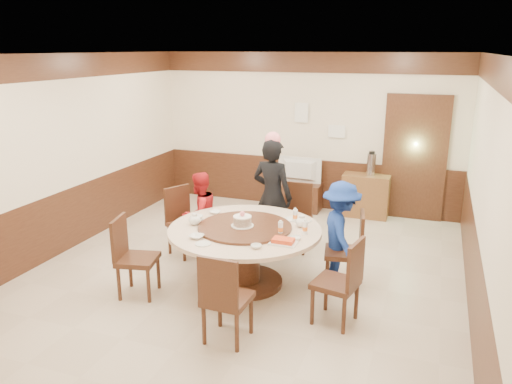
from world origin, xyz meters
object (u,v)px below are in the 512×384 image
(thermos, at_px, (371,164))
(person_blue, at_px, (341,233))
(person_red, at_px, (200,214))
(television, at_px, (298,171))
(birthday_cake, at_px, (242,221))
(side_cabinet, at_px, (366,196))
(banquet_table, at_px, (245,244))
(shrimp_platter, at_px, (283,241))
(tv_stand, at_px, (298,196))
(person_standing, at_px, (272,196))

(thermos, bearing_deg, person_blue, -89.88)
(person_red, relative_size, television, 1.50)
(person_red, height_order, birthday_cake, person_red)
(birthday_cake, bearing_deg, thermos, 70.87)
(person_red, relative_size, side_cabinet, 1.51)
(person_blue, distance_m, television, 2.99)
(side_cabinet, bearing_deg, banquet_table, -107.87)
(birthday_cake, distance_m, shrimp_platter, 0.69)
(person_blue, distance_m, birthday_cake, 1.23)
(birthday_cake, xyz_separation_m, tv_stand, (-0.17, 3.18, -0.60))
(thermos, bearing_deg, person_standing, -118.14)
(banquet_table, xyz_separation_m, person_standing, (-0.02, 1.12, 0.30))
(tv_stand, bearing_deg, thermos, 1.34)
(television, bearing_deg, side_cabinet, -177.07)
(person_standing, height_order, person_blue, person_standing)
(person_blue, height_order, birthday_cake, person_blue)
(television, bearing_deg, banquet_table, 94.97)
(person_blue, bearing_deg, banquet_table, 86.56)
(birthday_cake, distance_m, side_cabinet, 3.41)
(person_standing, xyz_separation_m, person_red, (-0.93, -0.44, -0.23))
(banquet_table, relative_size, side_cabinet, 2.35)
(person_blue, relative_size, birthday_cake, 4.74)
(banquet_table, bearing_deg, side_cabinet, 72.13)
(tv_stand, bearing_deg, birthday_cake, -87.00)
(side_cabinet, bearing_deg, thermos, 0.00)
(banquet_table, distance_m, birthday_cake, 0.31)
(shrimp_platter, bearing_deg, person_red, 146.94)
(birthday_cake, bearing_deg, tv_stand, 93.00)
(side_cabinet, bearing_deg, person_blue, -88.58)
(banquet_table, xyz_separation_m, person_blue, (1.10, 0.46, 0.12))
(person_blue, height_order, television, person_blue)
(person_red, height_order, shrimp_platter, person_red)
(banquet_table, height_order, tv_stand, banquet_table)
(banquet_table, relative_size, birthday_cake, 6.78)
(tv_stand, bearing_deg, banquet_table, -86.56)
(person_standing, distance_m, tv_stand, 2.13)
(person_red, xyz_separation_m, person_blue, (2.04, -0.21, 0.05))
(shrimp_platter, height_order, television, television)
(person_standing, relative_size, tv_stand, 1.97)
(tv_stand, relative_size, thermos, 2.24)
(banquet_table, bearing_deg, person_standing, 90.84)
(thermos, bearing_deg, person_red, -129.04)
(person_blue, height_order, thermos, person_blue)
(banquet_table, xyz_separation_m, tv_stand, (-0.19, 3.16, -0.28))
(person_blue, distance_m, shrimp_platter, 0.94)
(television, height_order, side_cabinet, television)
(shrimp_platter, bearing_deg, side_cabinet, 82.92)
(thermos, bearing_deg, side_cabinet, 180.00)
(person_red, relative_size, thermos, 3.18)
(person_red, bearing_deg, television, -175.09)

